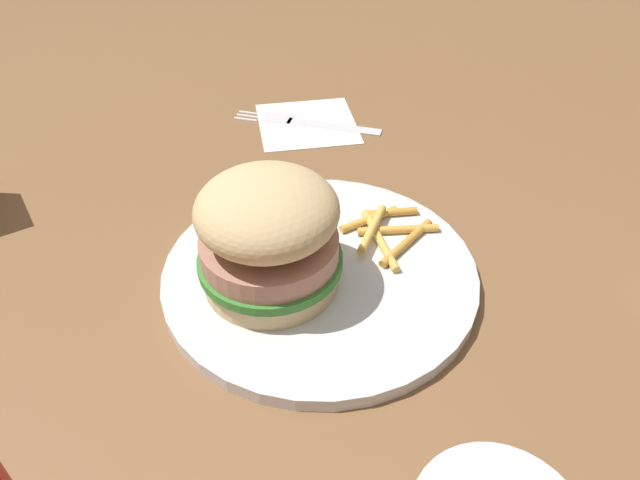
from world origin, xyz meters
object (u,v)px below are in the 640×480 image
(sandwich, at_px, (268,234))
(fork, at_px, (306,121))
(fries_pile, at_px, (387,230))
(napkin, at_px, (307,123))
(plate, at_px, (320,274))

(sandwich, height_order, fork, sandwich)
(fries_pile, height_order, napkin, fries_pile)
(fries_pile, bearing_deg, sandwich, 15.56)
(sandwich, relative_size, fries_pile, 1.34)
(fries_pile, distance_m, napkin, 0.23)
(fries_pile, distance_m, fork, 0.23)
(napkin, distance_m, fork, 0.00)
(sandwich, bearing_deg, napkin, -110.24)
(fork, bearing_deg, napkin, 150.11)
(napkin, xyz_separation_m, fork, (0.00, -0.00, 0.00))
(plate, relative_size, napkin, 2.32)
(fries_pile, relative_size, napkin, 0.76)
(plate, distance_m, sandwich, 0.07)
(plate, height_order, napkin, plate)
(plate, relative_size, fork, 1.62)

